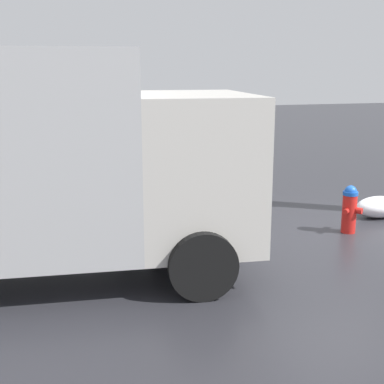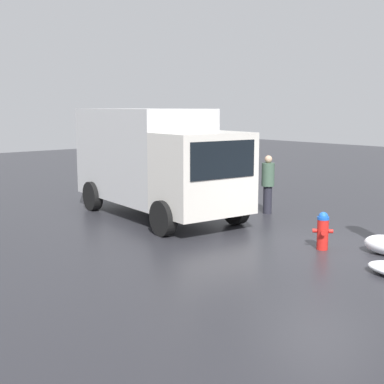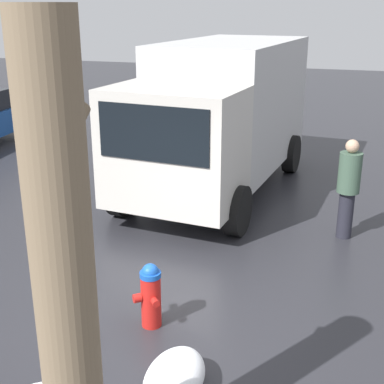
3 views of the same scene
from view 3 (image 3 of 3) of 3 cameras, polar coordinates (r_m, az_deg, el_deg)
ground_plane at (r=7.07m, az=-4.31°, el=-13.93°), size 60.00×60.00×0.00m
fire_hydrant at (r=6.83m, az=-4.44°, el=-10.83°), size 0.41×0.39×0.86m
tree_trunk at (r=3.98m, az=-13.39°, el=-10.00°), size 0.69×0.45×3.89m
delivery_truck at (r=11.56m, az=3.14°, el=8.49°), size 6.34×3.08×3.13m
pedestrian at (r=9.50m, az=16.34°, el=0.70°), size 0.38×0.38×1.76m
snow_pile_by_hydrant at (r=5.88m, az=-1.88°, el=-19.22°), size 0.97×0.60×0.42m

